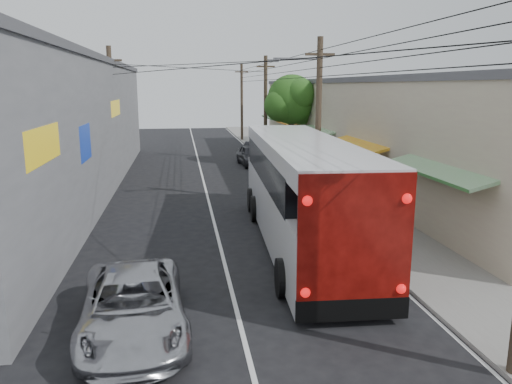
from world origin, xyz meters
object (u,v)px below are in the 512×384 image
coach_bus (301,190)px  parked_car_mid (252,155)px  jeepney (133,305)px  pedestrian_far (366,198)px  parked_suv (292,180)px  parked_car_far (260,152)px  pedestrian_near (320,187)px

coach_bus → parked_car_mid: 18.80m
jeepney → pedestrian_far: pedestrian_far is taller
parked_suv → parked_car_mid: parked_car_mid is taller
coach_bus → parked_suv: (1.59, 8.51, -1.27)m
parked_suv → parked_car_mid: (-0.73, 10.23, 0.01)m
parked_car_far → pedestrian_far: parked_car_far is taller
jeepney → pedestrian_far: 13.45m
parked_suv → parked_car_mid: bearing=98.2°
jeepney → parked_suv: (7.14, 14.77, 0.02)m
pedestrian_near → parked_car_far: bearing=-83.9°
jeepney → parked_suv: parked_suv is taller
coach_bus → parked_car_far: size_ratio=2.77×
jeepney → parked_suv: 16.40m
parked_suv → pedestrian_far: (2.26, -5.14, 0.12)m
parked_suv → parked_car_mid: 10.25m
jeepney → parked_car_mid: parked_car_mid is taller
parked_car_far → pedestrian_far: 16.52m
jeepney → parked_car_far: size_ratio=1.05×
coach_bus → pedestrian_near: bearing=70.4°
pedestrian_far → parked_suv: bearing=-63.0°
pedestrian_near → pedestrian_far: pedestrian_near is taller
coach_bus → pedestrian_far: coach_bus is taller
parked_suv → parked_car_far: (0.00, 11.23, 0.07)m
parked_suv → pedestrian_far: size_ratio=3.45×
parked_suv → pedestrian_far: pedestrian_far is taller
coach_bus → parked_suv: bearing=82.4°
jeepney → pedestrian_far: bearing=41.3°
jeepney → parked_suv: size_ratio=1.01×
parked_car_mid → parked_car_far: (0.73, 1.00, 0.06)m
coach_bus → pedestrian_far: size_ratio=9.18×
coach_bus → pedestrian_near: (2.39, 5.76, -1.13)m
parked_suv → parked_car_far: size_ratio=1.04×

